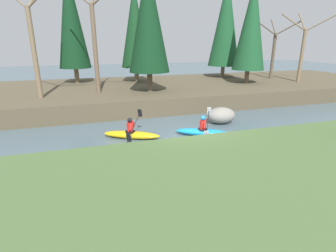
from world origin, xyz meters
The scene contains 15 objects.
ground_plane centered at (0.00, 0.00, 0.00)m, with size 90.00×90.00×0.00m, color #4C606B.
riverbank_near centered at (0.00, -5.22, 0.45)m, with size 44.00×7.36×0.90m.
riverbank_far centered at (0.00, 9.96, 0.54)m, with size 44.00×11.26×1.08m.
conifer_tree_far_left centered at (-4.80, 12.88, 6.20)m, with size 2.51×2.51×9.04m.
conifer_tree_left centered at (0.10, 12.10, 5.53)m, with size 2.44×2.44×7.71m.
conifer_tree_mid_left centered at (0.11, 7.23, 5.80)m, with size 2.72×2.72×8.13m.
conifer_tree_centre centered at (8.62, 12.66, 6.12)m, with size 2.91×2.91×9.01m.
conifer_tree_mid_right centered at (8.67, 8.59, 5.65)m, with size 2.56×2.56×8.06m.
bare_tree_upstream centered at (-6.78, 7.06, 4.34)m, with size 3.80×3.75×6.91m.
bare_tree_mid_upstream centered at (-3.30, 7.82, 4.56)m, with size 4.05×4.00×7.39m.
bare_tree_mid_downstream centered at (12.47, 10.47, 3.59)m, with size 2.96×2.92×5.31m.
bare_tree_downstream centered at (13.38, 8.02, 3.76)m, with size 3.15×3.11×5.67m.
kayaker_lead centered at (1.30, 0.53, 0.20)m, with size 2.66×1.95×1.20m.
kayaker_middle centered at (-2.20, 1.24, 0.22)m, with size 2.68×1.93×1.20m.
boulder_midstream centered at (3.00, 2.21, 0.45)m, with size 1.58×1.24×0.89m.
Camera 1 is at (-3.99, -10.41, 4.39)m, focal length 28.00 mm.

